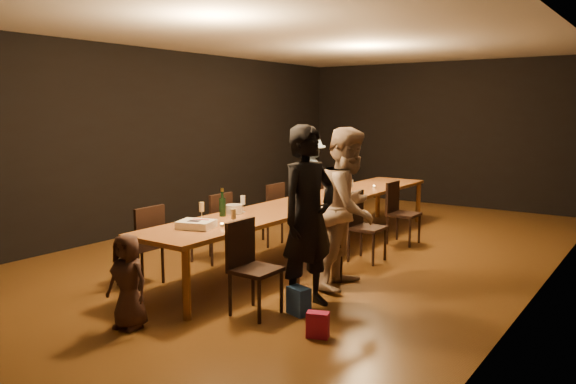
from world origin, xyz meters
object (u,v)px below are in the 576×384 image
Objects in this scene: table at (313,203)px; woman_tan at (348,208)px; chair_left_2 at (265,213)px; woman_birthday at (308,218)px; chair_right_3 at (404,213)px; child at (128,281)px; birthday_cake at (196,224)px; chair_left_0 at (139,245)px; man_blue at (309,180)px; chair_right_1 at (320,245)px; chair_left_1 at (211,227)px; ice_bucket at (343,185)px; chair_right_0 at (256,269)px; plate_stack at (234,209)px; chair_left_3 at (309,203)px; chair_right_2 at (367,227)px; champagne_bottle at (222,202)px.

woman_tan is at bearing -43.37° from table.
chair_left_2 is 2.32m from woman_tan.
chair_right_3 is at bearing 18.61° from woman_birthday.
child is (-0.76, -4.54, -0.02)m from chair_right_3.
birthday_cake is at bearing -90.36° from table.
woman_tan is at bearing -56.81° from chair_left_0.
chair_right_1 is at bearing 36.26° from man_blue.
ice_bucket is at bearing -21.91° from chair_left_1.
chair_left_0 is at bearing 116.55° from woman_birthday.
chair_right_1 and chair_left_1 have the same top height.
ice_bucket reaches higher than chair_right_0.
man_blue reaches higher than chair_right_1.
plate_stack is 0.88× the size of ice_bucket.
chair_left_0 is at bearing -109.50° from table.
chair_left_3 is 4.11× the size of ice_bucket.
chair_right_0 is at bearing -75.27° from ice_bucket.
ice_bucket is (-1.17, 1.97, -0.05)m from woman_tan.
child is 4.49× the size of plate_stack.
woman_birthday reaches higher than plate_stack.
woman_birthday is (1.15, -1.92, 0.23)m from table.
ice_bucket is at bearing 56.44° from man_blue.
chair_right_3 is 1.00× the size of chair_left_1.
chair_right_1 is at bearing -54.78° from chair_left_0.
ice_bucket is (-0.86, 0.88, 0.40)m from chair_right_2.
table is at bearing -89.18° from ice_bucket.
ice_bucket is (0.22, 2.32, 0.06)m from plate_stack.
chair_right_2 is 2.02m from champagne_bottle.
plate_stack is at bearing -111.25° from chair_left_1.
chair_left_3 is at bearing -154.72° from chair_right_0.
woman_tan reaches higher than table.
woman_tan is (0.30, 0.11, 0.44)m from chair_right_1.
child is 1.08m from birthday_cake.
chair_right_2 is 3.43m from child.
woman_tan is (0.30, -1.09, 0.44)m from chair_right_2.
birthday_cake is 0.73m from champagne_bottle.
chair_left_2 is at bearing -180.00° from chair_left_3.
plate_stack is at bearing 97.84° from woman_tan.
chair_left_0 is 3.60m from chair_left_3.
chair_right_1 is 1.46m from birthday_cake.
ice_bucket is (0.84, 2.08, 0.40)m from chair_left_1.
chair_right_2 is at bearing 51.79° from birthday_cake.
champagne_bottle reaches higher than chair_left_2.
chair_left_2 is at bearing 11.61° from man_blue.
chair_left_0 is 1.00× the size of chair_left_1.
chair_left_1 is 1.00× the size of chair_left_3.
chair_left_1 is at bearing 83.26° from woman_birthday.
plate_stack is at bearing -32.58° from chair_left_0.
plate_stack is at bearing -95.49° from ice_bucket.
woman_tan is at bearing 166.97° from chair_right_0.
woman_birthday reaches higher than chair_left_0.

